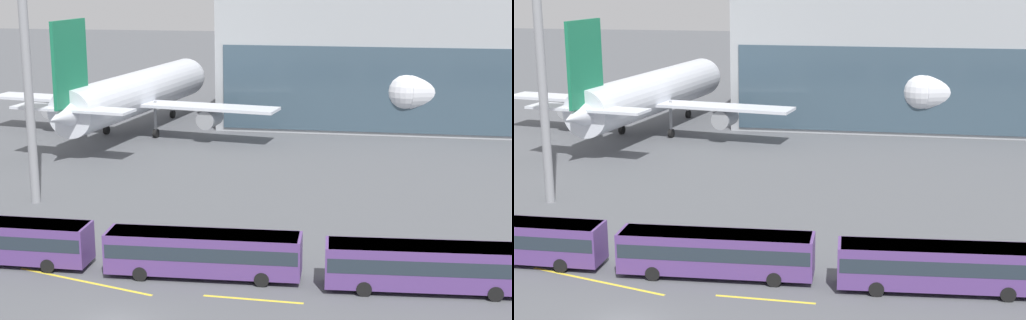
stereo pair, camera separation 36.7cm
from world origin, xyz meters
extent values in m
cylinder|color=silver|center=(-15.37, 54.02, 5.17)|extent=(10.30, 32.62, 5.30)
sphere|color=silver|center=(-12.84, 69.91, 5.17)|extent=(5.19, 5.19, 5.19)
cone|color=silver|center=(-17.91, 38.13, 5.17)|extent=(6.08, 7.77, 5.03)
cube|color=silver|center=(-15.68, 52.08, 4.24)|extent=(38.19, 9.90, 0.35)
cylinder|color=gray|center=(-26.20, 53.76, 2.87)|extent=(2.75, 3.70, 2.25)
cylinder|color=gray|center=(-5.16, 50.40, 2.87)|extent=(2.75, 3.70, 2.25)
cube|color=#19724C|center=(-17.78, 38.90, 10.58)|extent=(1.41, 6.45, 9.24)
cube|color=silver|center=(-17.78, 38.90, 5.70)|extent=(14.11, 5.33, 0.28)
cylinder|color=gray|center=(-13.67, 64.68, 2.59)|extent=(0.36, 0.36, 4.09)
cylinder|color=black|center=(-13.67, 64.68, 0.55)|extent=(0.62, 1.16, 1.10)
cylinder|color=gray|center=(-19.08, 52.62, 2.59)|extent=(0.36, 0.36, 4.09)
cylinder|color=black|center=(-19.08, 52.62, 0.55)|extent=(0.62, 1.16, 1.10)
cylinder|color=gray|center=(-12.28, 51.54, 2.59)|extent=(0.36, 0.36, 4.09)
cylinder|color=black|center=(-12.28, 51.54, 0.55)|extent=(0.62, 1.16, 1.10)
sphere|color=silver|center=(18.13, 58.40, 5.67)|extent=(5.30, 5.30, 5.30)
cylinder|color=gray|center=(33.27, 77.73, 3.10)|extent=(4.22, 3.77, 2.75)
cylinder|color=gray|center=(23.87, 60.47, 2.84)|extent=(0.36, 0.36, 4.58)
cylinder|color=black|center=(23.87, 60.47, 0.55)|extent=(1.19, 0.80, 1.10)
cylinder|color=black|center=(-7.14, 9.76, 0.50)|extent=(1.00, 0.30, 1.00)
cylinder|color=black|center=(-7.14, 7.34, 0.50)|extent=(1.00, 0.30, 1.00)
cube|color=#56387A|center=(3.64, 8.32, 1.75)|extent=(13.36, 3.10, 2.75)
cube|color=#232D38|center=(3.64, 8.32, 2.02)|extent=(13.09, 3.12, 0.96)
cube|color=silver|center=(3.64, 8.32, 3.06)|extent=(12.95, 3.01, 0.12)
cylinder|color=black|center=(7.70, 9.68, 0.50)|extent=(1.01, 0.34, 1.00)
cylinder|color=black|center=(7.79, 7.27, 0.50)|extent=(1.01, 0.34, 1.00)
cylinder|color=black|center=(-0.52, 9.38, 0.50)|extent=(1.01, 0.34, 1.00)
cylinder|color=black|center=(-0.43, 6.97, 0.50)|extent=(1.01, 0.34, 1.00)
cube|color=#56387A|center=(18.53, 8.25, 1.75)|extent=(13.41, 3.46, 2.75)
cube|color=#232D38|center=(18.53, 8.25, 2.02)|extent=(13.14, 3.47, 0.96)
cube|color=silver|center=(18.53, 8.25, 3.06)|extent=(13.01, 3.35, 0.12)
cylinder|color=black|center=(22.56, 9.72, 0.50)|extent=(1.02, 0.36, 1.00)
cylinder|color=black|center=(22.71, 7.31, 0.50)|extent=(1.02, 0.36, 1.00)
cylinder|color=black|center=(14.35, 9.19, 0.50)|extent=(1.02, 0.36, 1.00)
cylinder|color=black|center=(14.50, 6.79, 0.50)|extent=(1.02, 0.36, 1.00)
cylinder|color=gray|center=(-15.15, 23.05, 15.40)|extent=(0.80, 0.80, 30.80)
cube|color=yellow|center=(-4.14, 6.25, 0.00)|extent=(10.48, 3.30, 0.01)
cube|color=yellow|center=(7.56, 5.13, 0.00)|extent=(6.49, 0.47, 0.01)
camera|label=1|loc=(15.08, -40.44, 20.42)|focal=55.00mm
camera|label=2|loc=(15.44, -40.38, 20.42)|focal=55.00mm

